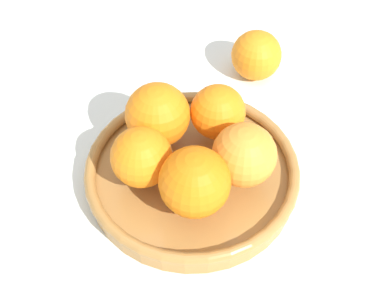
% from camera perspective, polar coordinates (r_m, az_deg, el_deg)
% --- Properties ---
extents(ground_plane, '(4.00, 4.00, 0.00)m').
position_cam_1_polar(ground_plane, '(0.64, -0.00, -4.01)').
color(ground_plane, silver).
extents(fruit_bowl, '(0.25, 0.25, 0.03)m').
position_cam_1_polar(fruit_bowl, '(0.63, -0.00, -3.10)').
color(fruit_bowl, '#A57238').
rests_on(fruit_bowl, ground_plane).
extents(orange_pile, '(0.19, 0.17, 0.08)m').
position_cam_1_polar(orange_pile, '(0.59, -0.21, -0.04)').
color(orange_pile, orange).
rests_on(orange_pile, fruit_bowl).
extents(stray_orange, '(0.07, 0.07, 0.07)m').
position_cam_1_polar(stray_orange, '(0.75, 6.88, 9.38)').
color(stray_orange, orange).
rests_on(stray_orange, ground_plane).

